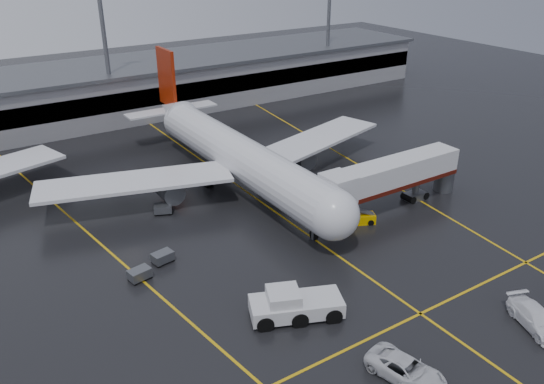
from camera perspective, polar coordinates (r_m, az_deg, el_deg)
ground at (r=63.02m, az=0.54°, el=-2.22°), size 220.00×220.00×0.00m
apron_line_centre at (r=63.01m, az=0.54°, el=-2.21°), size 0.25×90.00×0.02m
apron_line_stop at (r=49.05m, az=15.20°, el=-12.12°), size 60.00×0.25×0.02m
apron_line_left at (r=64.53m, az=-19.61°, el=-3.11°), size 9.99×69.35×0.02m
apron_line_right at (r=80.25m, az=7.35°, el=3.81°), size 7.57×69.64×0.02m
terminal at (r=102.47m, az=-14.67°, el=10.47°), size 122.00×19.00×8.60m
light_mast_mid at (r=93.44m, az=-17.08°, el=15.21°), size 3.00×1.20×25.45m
light_mast_right at (r=114.42m, az=5.93°, el=17.80°), size 3.00×1.20×25.45m
main_airliner at (r=68.86m, az=-3.92°, el=4.03°), size 48.80×45.60×14.10m
jet_bridge at (r=64.12m, az=12.44°, el=1.55°), size 19.90×3.40×6.05m
pushback_tractor at (r=46.56m, az=2.26°, el=-11.70°), size 8.29×5.80×2.75m
belt_loader at (r=61.46m, az=9.05°, el=-2.74°), size 3.75×2.77×2.19m
service_van_a at (r=42.30m, az=13.79°, el=-17.55°), size 4.03×6.41×1.65m
service_van_b at (r=50.38m, az=25.81°, el=-11.77°), size 4.19×6.20×1.67m
baggage_cart_a at (r=54.69m, az=-11.32°, el=-6.64°), size 2.20×1.64×1.12m
baggage_cart_b at (r=52.63m, az=-13.62°, el=-8.27°), size 2.20×1.64×1.12m
baggage_cart_c at (r=63.88m, az=-11.28°, el=-1.71°), size 2.36×2.01×1.12m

